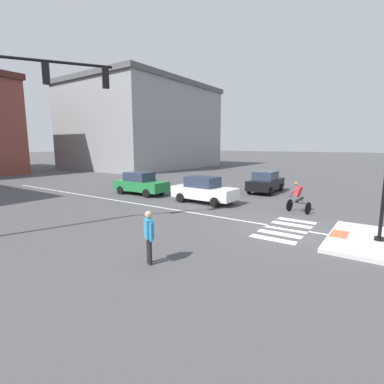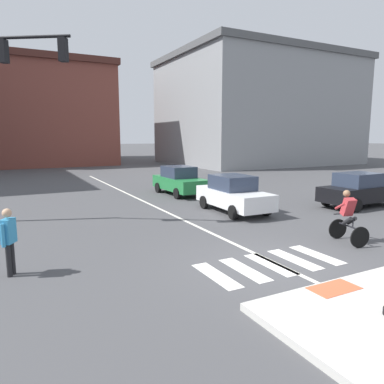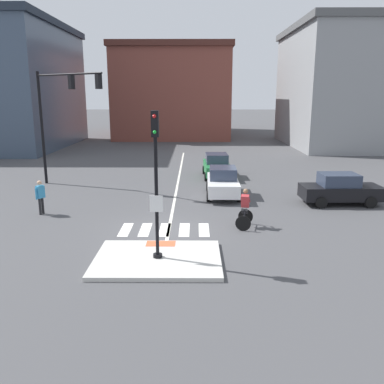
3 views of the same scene
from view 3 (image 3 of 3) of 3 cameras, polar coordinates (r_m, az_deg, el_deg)
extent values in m
plane|color=#474749|center=(17.56, -3.84, -5.35)|extent=(300.00, 300.00, 0.00)
cube|color=beige|center=(14.42, -4.80, -9.31)|extent=(4.37, 3.33, 0.15)
cube|color=#DB5B38|center=(15.61, -4.38, -7.19)|extent=(1.10, 0.60, 0.01)
cylinder|color=black|center=(14.37, -4.81, -8.82)|extent=(0.32, 0.32, 0.12)
cylinder|color=black|center=(13.72, -4.98, -0.75)|extent=(0.12, 0.12, 4.04)
cube|color=white|center=(13.70, -4.99, -1.65)|extent=(0.44, 0.03, 0.56)
cube|color=black|center=(13.34, -5.19, 9.46)|extent=(0.24, 0.28, 0.84)
sphere|color=red|center=(13.17, -5.28, 10.50)|extent=(0.12, 0.12, 0.12)
sphere|color=green|center=(13.20, -5.24, 8.33)|extent=(0.12, 0.12, 0.12)
cube|color=silver|center=(17.82, -9.24, -5.20)|extent=(0.44, 1.80, 0.01)
cube|color=silver|center=(17.70, -6.54, -5.24)|extent=(0.44, 1.80, 0.01)
cube|color=silver|center=(17.62, -3.82, -5.26)|extent=(0.44, 1.80, 0.01)
cube|color=silver|center=(17.58, -1.07, -5.28)|extent=(0.44, 1.80, 0.01)
cube|color=silver|center=(17.58, 1.68, -5.29)|extent=(0.44, 1.80, 0.01)
cube|color=silver|center=(27.19, -1.96, 1.44)|extent=(0.14, 28.00, 0.01)
cylinder|color=black|center=(27.93, -20.19, 8.26)|extent=(0.18, 0.18, 7.05)
cylinder|color=black|center=(25.69, -16.96, 15.44)|extent=(4.71, 3.13, 0.11)
cube|color=black|center=(25.47, -16.48, 14.48)|extent=(0.38, 0.39, 0.80)
sphere|color=gold|center=(25.58, -16.18, 14.49)|extent=(0.12, 0.12, 0.12)
cube|color=black|center=(23.82, -12.91, 14.80)|extent=(0.38, 0.39, 0.80)
sphere|color=gold|center=(23.94, -12.60, 14.81)|extent=(0.12, 0.12, 0.12)
cube|color=brown|center=(61.00, -2.47, 13.37)|extent=(14.82, 21.29, 11.25)
cube|color=#49241E|center=(61.29, -2.53, 18.96)|extent=(15.26, 21.93, 0.70)
cube|color=white|center=(23.27, 4.31, 0.99)|extent=(1.79, 4.13, 0.70)
cube|color=#2D384C|center=(23.28, 4.32, 2.68)|extent=(1.52, 1.93, 0.64)
cylinder|color=black|center=(22.17, 6.59, -0.61)|extent=(0.19, 0.60, 0.60)
cylinder|color=black|center=(22.09, 2.28, -0.59)|extent=(0.19, 0.60, 0.60)
cylinder|color=black|center=(24.64, 6.09, 0.81)|extent=(0.19, 0.60, 0.60)
cylinder|color=black|center=(24.56, 2.22, 0.84)|extent=(0.19, 0.60, 0.60)
cube|color=#237A3D|center=(28.68, 3.47, 3.36)|extent=(1.83, 4.15, 0.70)
cube|color=#2D384C|center=(28.71, 3.47, 4.73)|extent=(1.54, 1.94, 0.64)
cylinder|color=black|center=(27.58, 5.41, 2.18)|extent=(0.20, 0.61, 0.60)
cylinder|color=black|center=(27.43, 1.95, 2.17)|extent=(0.20, 0.61, 0.60)
cylinder|color=black|center=(30.06, 4.84, 3.12)|extent=(0.20, 0.61, 0.60)
cylinder|color=black|center=(29.93, 1.67, 3.12)|extent=(0.20, 0.61, 0.60)
cube|color=black|center=(22.88, 20.02, -0.01)|extent=(4.14, 1.81, 0.70)
cube|color=#2D384C|center=(22.69, 19.80, 1.63)|extent=(1.94, 1.53, 0.64)
cylinder|color=black|center=(24.19, 22.07, -0.34)|extent=(0.60, 0.20, 0.60)
cylinder|color=black|center=(22.71, 23.69, -1.34)|extent=(0.60, 0.20, 0.60)
cylinder|color=black|center=(23.30, 16.32, -0.39)|extent=(0.60, 0.20, 0.60)
cylinder|color=black|center=(21.77, 17.60, -1.43)|extent=(0.60, 0.20, 0.60)
cylinder|color=black|center=(18.48, 7.49, -3.40)|extent=(0.65, 0.18, 0.66)
cylinder|color=black|center=(17.48, 7.15, -4.37)|extent=(0.65, 0.18, 0.66)
cylinder|color=black|center=(17.91, 7.34, -3.20)|extent=(0.24, 0.88, 0.05)
cylinder|color=black|center=(17.69, 7.30, -2.81)|extent=(0.04, 0.04, 0.30)
cylinder|color=black|center=(18.29, 7.52, -1.89)|extent=(0.44, 0.13, 0.04)
cylinder|color=black|center=(17.85, 7.10, -2.65)|extent=(0.20, 0.41, 0.33)
cylinder|color=black|center=(17.84, 7.61, -2.68)|extent=(0.20, 0.41, 0.33)
cube|color=#B73338|center=(17.83, 7.43, -1.25)|extent=(0.42, 0.45, 0.60)
sphere|color=#936B4C|center=(17.84, 7.50, 0.12)|extent=(0.22, 0.22, 0.22)
cylinder|color=#B73338|center=(18.02, 6.98, -1.08)|extent=(0.18, 0.46, 0.31)
cylinder|color=#B73338|center=(17.99, 7.99, -1.14)|extent=(0.18, 0.46, 0.31)
cylinder|color=black|center=(20.96, -20.45, -1.90)|extent=(0.12, 0.12, 0.82)
cylinder|color=black|center=(21.06, -20.11, -1.80)|extent=(0.12, 0.12, 0.82)
cube|color=#338CBF|center=(20.84, -20.44, 0.03)|extent=(0.37, 0.42, 0.60)
cylinder|color=#338CBF|center=(20.72, -20.92, -0.23)|extent=(0.09, 0.09, 0.56)
cylinder|color=#338CBF|center=(20.99, -19.94, 0.02)|extent=(0.09, 0.09, 0.56)
sphere|color=tan|center=(20.75, -20.54, 1.22)|extent=(0.22, 0.22, 0.22)
camera|label=1|loc=(18.94, -45.30, 3.31)|focal=26.90mm
camera|label=2|loc=(12.22, -36.38, 0.08)|focal=33.48mm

